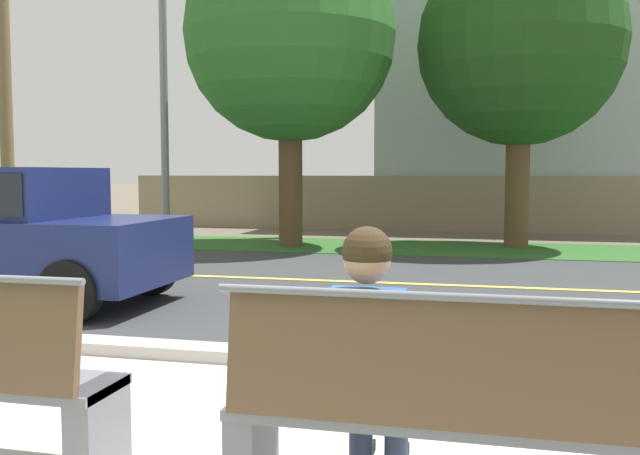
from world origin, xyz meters
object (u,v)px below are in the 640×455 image
at_px(seated_person_blue, 370,350).
at_px(shade_tree_left, 528,27).
at_px(shade_tree_far_left, 295,19).
at_px(bench_right, 452,414).
at_px(streetlamp, 167,47).

distance_m(seated_person_blue, shade_tree_left, 11.79).
bearing_deg(shade_tree_far_left, shade_tree_left, 10.75).
distance_m(bench_right, shade_tree_far_left, 11.80).
bearing_deg(streetlamp, shade_tree_far_left, -2.97).
xyz_separation_m(streetlamp, shade_tree_left, (7.18, 0.69, 0.20)).
bearing_deg(bench_right, streetlamp, 120.97).
bearing_deg(bench_right, shade_tree_left, 85.99).
height_order(streetlamp, shade_tree_left, streetlamp).
height_order(seated_person_blue, shade_tree_left, shade_tree_left).
height_order(shade_tree_far_left, shade_tree_left, shade_tree_far_left).
bearing_deg(bench_right, shade_tree_far_left, 108.94).
xyz_separation_m(bench_right, shade_tree_far_left, (-3.60, 10.50, 4.01)).
relative_size(seated_person_blue, shade_tree_far_left, 0.18).
relative_size(seated_person_blue, streetlamp, 0.18).
distance_m(bench_right, seated_person_blue, 0.47).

